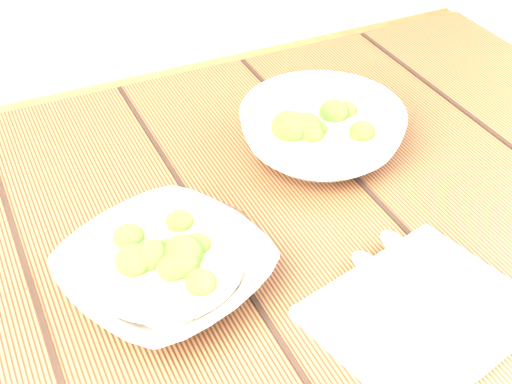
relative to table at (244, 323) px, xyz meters
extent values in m
cube|color=#3B2110|center=(0.00, 0.00, 0.10)|extent=(1.20, 0.80, 0.04)
cube|color=#3B2110|center=(0.54, 0.34, -0.28)|extent=(0.07, 0.07, 0.71)
imported|color=silver|center=(-0.09, -0.02, 0.14)|extent=(0.26, 0.26, 0.05)
cylinder|color=olive|center=(-0.09, -0.02, 0.16)|extent=(0.16, 0.16, 0.00)
ellipsoid|color=#3A7F1C|center=(-0.08, -0.02, 0.16)|extent=(0.03, 0.03, 0.02)
ellipsoid|color=#3A7F1C|center=(-0.08, 0.01, 0.16)|extent=(0.03, 0.03, 0.02)
ellipsoid|color=#3A7F1C|center=(-0.10, 0.02, 0.16)|extent=(0.03, 0.03, 0.02)
ellipsoid|color=#3A7F1C|center=(-0.11, -0.01, 0.16)|extent=(0.03, 0.03, 0.02)
ellipsoid|color=#3A7F1C|center=(-0.13, -0.02, 0.16)|extent=(0.03, 0.03, 0.02)
ellipsoid|color=#3A7F1C|center=(-0.13, -0.05, 0.16)|extent=(0.03, 0.03, 0.02)
ellipsoid|color=#3A7F1C|center=(-0.10, -0.05, 0.16)|extent=(0.03, 0.03, 0.02)
ellipsoid|color=#3A7F1C|center=(-0.08, -0.06, 0.16)|extent=(0.03, 0.03, 0.02)
ellipsoid|color=#3A7F1C|center=(-0.04, -0.04, 0.16)|extent=(0.03, 0.03, 0.02)
imported|color=silver|center=(0.17, 0.12, 0.15)|extent=(0.21, 0.21, 0.06)
cylinder|color=olive|center=(0.17, 0.12, 0.17)|extent=(0.17, 0.17, 0.00)
ellipsoid|color=#3A7F1C|center=(0.19, 0.13, 0.18)|extent=(0.04, 0.03, 0.03)
ellipsoid|color=#3A7F1C|center=(0.17, 0.16, 0.18)|extent=(0.04, 0.03, 0.03)
ellipsoid|color=#3A7F1C|center=(0.12, 0.14, 0.18)|extent=(0.04, 0.03, 0.03)
ellipsoid|color=#3A7F1C|center=(0.15, 0.10, 0.18)|extent=(0.04, 0.03, 0.03)
ellipsoid|color=#3A7F1C|center=(0.19, 0.09, 0.18)|extent=(0.04, 0.03, 0.03)
torus|color=black|center=(-0.04, 0.02, 0.13)|extent=(0.15, 0.15, 0.03)
cube|color=beige|center=(0.12, -0.16, 0.13)|extent=(0.23, 0.21, 0.01)
cylinder|color=#A09D8D|center=(0.10, -0.17, 0.13)|extent=(0.01, 0.13, 0.01)
ellipsoid|color=#A09D8D|center=(0.10, -0.09, 0.13)|extent=(0.03, 0.05, 0.01)
cylinder|color=#A09D8D|center=(0.14, -0.15, 0.13)|extent=(0.01, 0.13, 0.01)
ellipsoid|color=#A09D8D|center=(0.15, -0.08, 0.13)|extent=(0.03, 0.05, 0.01)
camera|label=1|loc=(-0.23, -0.52, 0.65)|focal=50.00mm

